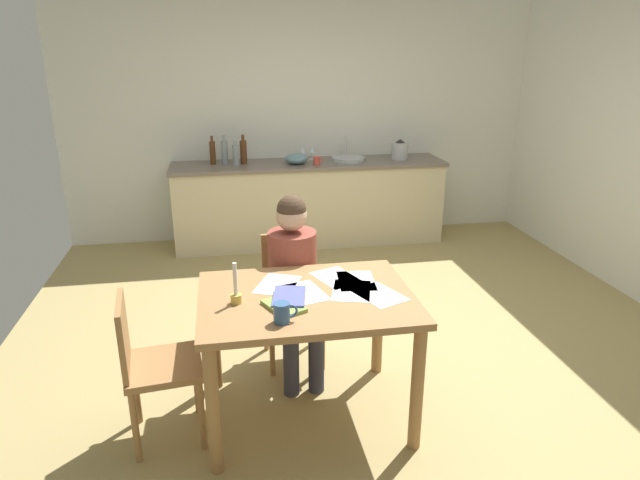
{
  "coord_description": "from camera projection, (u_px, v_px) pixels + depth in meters",
  "views": [
    {
      "loc": [
        -0.91,
        -3.59,
        2.09
      ],
      "look_at": [
        -0.3,
        -0.12,
        0.85
      ],
      "focal_mm": 31.15,
      "sensor_mm": 36.0,
      "label": 1
    }
  ],
  "objects": [
    {
      "name": "ground_plane",
      "position": [
        356.0,
        341.0,
        4.18
      ],
      "size": [
        5.2,
        5.2,
        0.04
      ],
      "primitive_type": "cube",
      "color": "tan"
    },
    {
      "name": "wall_back",
      "position": [
        304.0,
        120.0,
        6.16
      ],
      "size": [
        5.2,
        0.12,
        2.6
      ],
      "primitive_type": "cube",
      "color": "silver",
      "rests_on": "ground"
    },
    {
      "name": "kitchen_counter",
      "position": [
        309.0,
        202.0,
        6.11
      ],
      "size": [
        2.93,
        0.64,
        0.9
      ],
      "color": "beige",
      "rests_on": "ground"
    },
    {
      "name": "dining_table",
      "position": [
        307.0,
        315.0,
        3.11
      ],
      "size": [
        1.18,
        0.89,
        0.78
      ],
      "color": "#9E7042",
      "rests_on": "ground"
    },
    {
      "name": "chair_at_table",
      "position": [
        291.0,
        292.0,
        3.8
      ],
      "size": [
        0.42,
        0.42,
        0.88
      ],
      "color": "#9E7042",
      "rests_on": "ground"
    },
    {
      "name": "person_seated",
      "position": [
        294.0,
        275.0,
        3.6
      ],
      "size": [
        0.33,
        0.6,
        1.19
      ],
      "color": "brown",
      "rests_on": "ground"
    },
    {
      "name": "chair_side_empty",
      "position": [
        151.0,
        363.0,
        2.98
      ],
      "size": [
        0.44,
        0.44,
        0.86
      ],
      "color": "#9E7042",
      "rests_on": "ground"
    },
    {
      "name": "coffee_mug",
      "position": [
        282.0,
        313.0,
        2.76
      ],
      "size": [
        0.12,
        0.08,
        0.1
      ],
      "color": "#33598C",
      "rests_on": "dining_table"
    },
    {
      "name": "candlestick",
      "position": [
        236.0,
        292.0,
        2.96
      ],
      "size": [
        0.06,
        0.06,
        0.23
      ],
      "color": "gold",
      "rests_on": "dining_table"
    },
    {
      "name": "book_magazine",
      "position": [
        284.0,
        306.0,
        2.92
      ],
      "size": [
        0.24,
        0.28,
        0.02
      ],
      "primitive_type": "cube",
      "rotation": [
        0.0,
        0.0,
        0.43
      ],
      "color": "#829D46",
      "rests_on": "dining_table"
    },
    {
      "name": "book_cookery",
      "position": [
        289.0,
        298.0,
        3.01
      ],
      "size": [
        0.22,
        0.29,
        0.03
      ],
      "primitive_type": "cube",
      "rotation": [
        0.0,
        0.0,
        -0.18
      ],
      "color": "#5258B7",
      "rests_on": "dining_table"
    },
    {
      "name": "paper_letter",
      "position": [
        278.0,
        285.0,
        3.21
      ],
      "size": [
        0.31,
        0.36,
        0.0
      ],
      "primitive_type": "cube",
      "rotation": [
        0.0,
        0.0,
        -0.41
      ],
      "color": "white",
      "rests_on": "dining_table"
    },
    {
      "name": "paper_bill",
      "position": [
        356.0,
        281.0,
        3.26
      ],
      "size": [
        0.24,
        0.32,
        0.0
      ],
      "primitive_type": "cube",
      "rotation": [
        0.0,
        0.0,
        -0.11
      ],
      "color": "white",
      "rests_on": "dining_table"
    },
    {
      "name": "paper_envelope",
      "position": [
        352.0,
        291.0,
        3.13
      ],
      "size": [
        0.28,
        0.34,
        0.0
      ],
      "primitive_type": "cube",
      "rotation": [
        0.0,
        0.0,
        -0.28
      ],
      "color": "white",
      "rests_on": "dining_table"
    },
    {
      "name": "paper_receipt",
      "position": [
        379.0,
        295.0,
        3.08
      ],
      "size": [
        0.31,
        0.35,
        0.0
      ],
      "primitive_type": "cube",
      "rotation": [
        0.0,
        0.0,
        0.41
      ],
      "color": "white",
      "rests_on": "dining_table"
    },
    {
      "name": "paper_notice",
      "position": [
        303.0,
        293.0,
        3.1
      ],
      "size": [
        0.28,
        0.34,
        0.0
      ],
      "primitive_type": "cube",
      "rotation": [
        0.0,
        0.0,
        0.27
      ],
      "color": "white",
      "rests_on": "dining_table"
    },
    {
      "name": "paper_flyer",
      "position": [
        337.0,
        278.0,
        3.3
      ],
      "size": [
        0.3,
        0.35,
        0.0
      ],
      "primitive_type": "cube",
      "rotation": [
        0.0,
        0.0,
        0.37
      ],
      "color": "white",
      "rests_on": "dining_table"
    },
    {
      "name": "sink_unit",
      "position": [
        348.0,
        159.0,
        6.02
      ],
      "size": [
        0.36,
        0.36,
        0.24
      ],
      "color": "#B2B7BC",
      "rests_on": "kitchen_counter"
    },
    {
      "name": "bottle_oil",
      "position": [
        213.0,
        152.0,
        5.81
      ],
      "size": [
        0.06,
        0.06,
        0.3
      ],
      "color": "#593319",
      "rests_on": "kitchen_counter"
    },
    {
      "name": "bottle_vinegar",
      "position": [
        225.0,
        152.0,
        5.83
      ],
      "size": [
        0.07,
        0.07,
        0.3
      ],
      "color": "#8C999E",
      "rests_on": "kitchen_counter"
    },
    {
      "name": "bottle_wine_red",
      "position": [
        236.0,
        155.0,
        5.77
      ],
      "size": [
        0.06,
        0.06,
        0.26
      ],
      "color": "#8C999E",
      "rests_on": "kitchen_counter"
    },
    {
      "name": "bottle_sauce",
      "position": [
        243.0,
        152.0,
        5.84
      ],
      "size": [
        0.07,
        0.07,
        0.3
      ],
      "color": "#593319",
      "rests_on": "kitchen_counter"
    },
    {
      "name": "mixing_bowl",
      "position": [
        296.0,
        159.0,
        5.86
      ],
      "size": [
        0.24,
        0.24,
        0.11
      ],
      "primitive_type": "ellipsoid",
      "color": "#668C99",
      "rests_on": "kitchen_counter"
    },
    {
      "name": "stovetop_kettle",
      "position": [
        400.0,
        150.0,
        6.09
      ],
      "size": [
        0.18,
        0.18,
        0.22
      ],
      "color": "#B7BABF",
      "rests_on": "kitchen_counter"
    },
    {
      "name": "wine_glass_near_sink",
      "position": [
        312.0,
        149.0,
        6.07
      ],
      "size": [
        0.07,
        0.07,
        0.15
      ],
      "color": "silver",
      "rests_on": "kitchen_counter"
    },
    {
      "name": "wine_glass_by_kettle",
      "position": [
        303.0,
        150.0,
        6.05
      ],
      "size": [
        0.07,
        0.07,
        0.15
      ],
      "color": "silver",
      "rests_on": "kitchen_counter"
    },
    {
      "name": "teacup_on_counter",
      "position": [
        317.0,
        161.0,
        5.81
      ],
      "size": [
        0.11,
        0.07,
        0.09
      ],
      "color": "#D84C3F",
      "rests_on": "kitchen_counter"
    }
  ]
}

